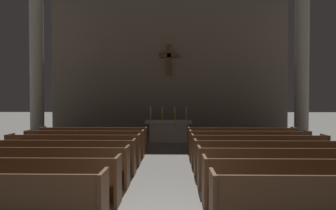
{
  "coord_description": "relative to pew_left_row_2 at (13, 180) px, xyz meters",
  "views": [
    {
      "loc": [
        0.23,
        -4.26,
        2.03
      ],
      "look_at": [
        0.0,
        8.13,
        1.77
      ],
      "focal_mm": 30.44,
      "sensor_mm": 36.0,
      "label": 1
    }
  ],
  "objects": [
    {
      "name": "candlestick_outer_left",
      "position": [
        1.99,
        8.22,
        0.74
      ],
      "size": [
        0.16,
        0.16,
        0.65
      ],
      "color": "#B79338",
      "rests_on": "altar"
    },
    {
      "name": "candlestick_inner_left",
      "position": [
        2.54,
        8.22,
        0.74
      ],
      "size": [
        0.16,
        0.16,
        0.65
      ],
      "color": "#B79338",
      "rests_on": "altar"
    },
    {
      "name": "pew_right_row_4",
      "position": [
        5.68,
        2.24,
        0.0
      ],
      "size": [
        4.09,
        0.5,
        0.95
      ],
      "color": "brown",
      "rests_on": "ground"
    },
    {
      "name": "candlestick_inner_right",
      "position": [
        3.14,
        8.22,
        0.74
      ],
      "size": [
        0.16,
        0.16,
        0.65
      ],
      "color": "#B79338",
      "rests_on": "altar"
    },
    {
      "name": "pew_right_row_3",
      "position": [
        5.68,
        1.12,
        0.0
      ],
      "size": [
        4.09,
        0.5,
        0.95
      ],
      "color": "brown",
      "rests_on": "ground"
    },
    {
      "name": "pew_left_row_3",
      "position": [
        0.0,
        1.12,
        0.0
      ],
      "size": [
        4.09,
        0.5,
        0.95
      ],
      "color": "brown",
      "rests_on": "ground"
    },
    {
      "name": "candlestick_outer_right",
      "position": [
        3.69,
        8.22,
        0.74
      ],
      "size": [
        0.16,
        0.16,
        0.65
      ],
      "color": "#B79338",
      "rests_on": "altar"
    },
    {
      "name": "apse_with_cross",
      "position": [
        2.84,
        10.35,
        3.29
      ],
      "size": [
        12.91,
        0.45,
        7.53
      ],
      "color": "#706656",
      "rests_on": "ground"
    },
    {
      "name": "pew_left_row_7",
      "position": [
        0.0,
        5.59,
        0.0
      ],
      "size": [
        4.09,
        0.5,
        0.95
      ],
      "color": "brown",
      "rests_on": "ground"
    },
    {
      "name": "altar",
      "position": [
        2.84,
        8.22,
        0.06
      ],
      "size": [
        2.2,
        0.9,
        1.01
      ],
      "color": "#BCB7AD",
      "rests_on": "ground"
    },
    {
      "name": "pew_right_row_7",
      "position": [
        5.68,
        5.59,
        0.0
      ],
      "size": [
        4.09,
        0.5,
        0.95
      ],
      "color": "brown",
      "rests_on": "ground"
    },
    {
      "name": "pew_left_row_6",
      "position": [
        0.0,
        4.47,
        0.0
      ],
      "size": [
        4.09,
        0.5,
        0.95
      ],
      "color": "brown",
      "rests_on": "ground"
    },
    {
      "name": "column_right_second",
      "position": [
        8.81,
        7.5,
        2.99
      ],
      "size": [
        0.9,
        0.9,
        7.11
      ],
      "color": "#ADA89E",
      "rests_on": "ground"
    },
    {
      "name": "pew_right_row_6",
      "position": [
        5.68,
        4.47,
        0.0
      ],
      "size": [
        4.09,
        0.5,
        0.95
      ],
      "color": "brown",
      "rests_on": "ground"
    },
    {
      "name": "pew_left_row_2",
      "position": [
        0.0,
        0.0,
        0.0
      ],
      "size": [
        4.09,
        0.5,
        0.95
      ],
      "color": "brown",
      "rests_on": "ground"
    },
    {
      "name": "pew_left_row_4",
      "position": [
        0.0,
        2.24,
        0.0
      ],
      "size": [
        4.09,
        0.5,
        0.95
      ],
      "color": "brown",
      "rests_on": "ground"
    },
    {
      "name": "pew_left_row_5",
      "position": [
        0.0,
        3.35,
        0.0
      ],
      "size": [
        4.09,
        0.5,
        0.95
      ],
      "color": "brown",
      "rests_on": "ground"
    },
    {
      "name": "pew_right_row_2",
      "position": [
        5.68,
        0.0,
        0.0
      ],
      "size": [
        4.09,
        0.5,
        0.95
      ],
      "color": "brown",
      "rests_on": "ground"
    },
    {
      "name": "column_left_second",
      "position": [
        -3.14,
        7.5,
        2.99
      ],
      "size": [
        0.9,
        0.9,
        7.11
      ],
      "color": "#ADA89E",
      "rests_on": "ground"
    },
    {
      "name": "pew_right_row_5",
      "position": [
        5.68,
        3.35,
        0.0
      ],
      "size": [
        4.09,
        0.5,
        0.95
      ],
      "color": "brown",
      "rests_on": "ground"
    }
  ]
}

